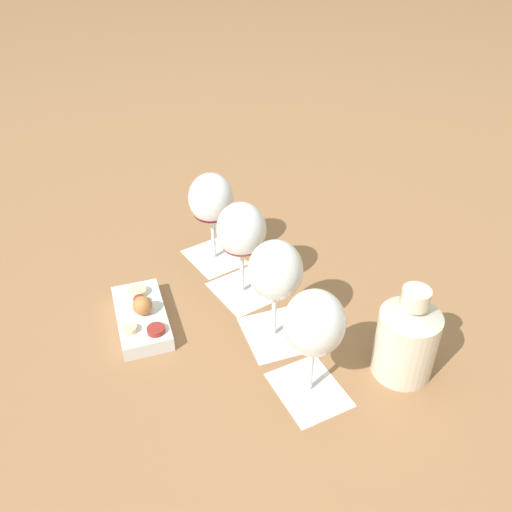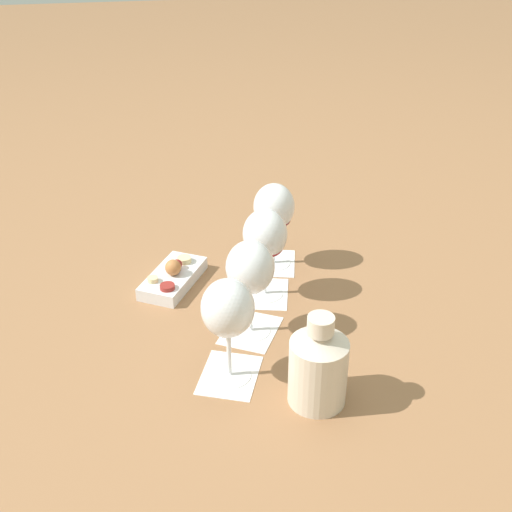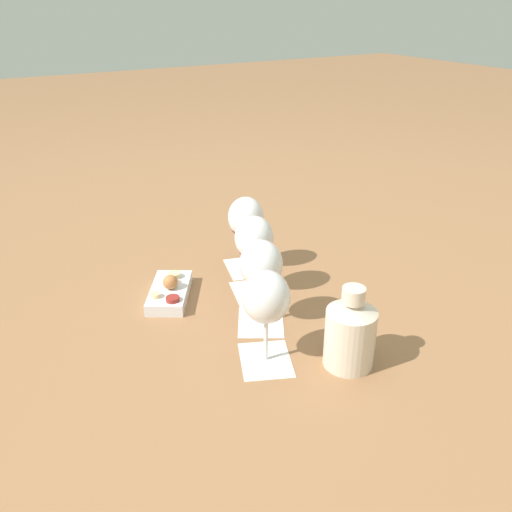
# 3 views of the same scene
# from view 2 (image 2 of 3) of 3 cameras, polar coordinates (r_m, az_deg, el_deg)

# --- Properties ---
(ground_plane) EXTENTS (8.00, 8.00, 0.00)m
(ground_plane) POSITION_cam_2_polar(r_m,az_deg,el_deg) (1.24, 0.02, -5.07)
(ground_plane) COLOR #936642
(tasting_card_0) EXTENTS (0.14, 0.13, 0.00)m
(tasting_card_0) POSITION_cam_2_polar(r_m,az_deg,el_deg) (1.10, -2.37, -10.50)
(tasting_card_0) COLOR white
(tasting_card_0) RESTS_ON ground_plane
(tasting_card_1) EXTENTS (0.15, 0.14, 0.00)m
(tasting_card_1) POSITION_cam_2_polar(r_m,az_deg,el_deg) (1.19, -0.49, -6.62)
(tasting_card_1) COLOR white
(tasting_card_1) RESTS_ON ground_plane
(tasting_card_2) EXTENTS (0.14, 0.12, 0.00)m
(tasting_card_2) POSITION_cam_2_polar(r_m,az_deg,el_deg) (1.30, 0.76, -3.34)
(tasting_card_2) COLOR white
(tasting_card_2) RESTS_ON ground_plane
(tasting_card_3) EXTENTS (0.14, 0.12, 0.00)m
(tasting_card_3) POSITION_cam_2_polar(r_m,az_deg,el_deg) (1.40, 1.54, -0.61)
(tasting_card_3) COLOR white
(tasting_card_3) RESTS_ON ground_plane
(wine_glass_0) EXTENTS (0.09, 0.09, 0.18)m
(wine_glass_0) POSITION_cam_2_polar(r_m,az_deg,el_deg) (1.02, -2.51, -5.07)
(wine_glass_0) COLOR white
(wine_glass_0) RESTS_ON tasting_card_0
(wine_glass_1) EXTENTS (0.09, 0.09, 0.18)m
(wine_glass_1) POSITION_cam_2_polar(r_m,az_deg,el_deg) (1.12, -0.52, -1.41)
(wine_glass_1) COLOR white
(wine_glass_1) RESTS_ON tasting_card_1
(wine_glass_2) EXTENTS (0.09, 0.09, 0.18)m
(wine_glass_2) POSITION_cam_2_polar(r_m,az_deg,el_deg) (1.23, 0.80, 1.60)
(wine_glass_2) COLOR white
(wine_glass_2) RESTS_ON tasting_card_2
(wine_glass_3) EXTENTS (0.09, 0.09, 0.18)m
(wine_glass_3) POSITION_cam_2_polar(r_m,az_deg,el_deg) (1.34, 1.61, 4.07)
(wine_glass_3) COLOR white
(wine_glass_3) RESTS_ON tasting_card_3
(ceramic_vase) EXTENTS (0.09, 0.09, 0.16)m
(ceramic_vase) POSITION_cam_2_polar(r_m,az_deg,el_deg) (1.01, 5.56, -9.64)
(ceramic_vase) COLOR beige
(ceramic_vase) RESTS_ON ground_plane
(snack_dish) EXTENTS (0.18, 0.16, 0.06)m
(snack_dish) POSITION_cam_2_polar(r_m,az_deg,el_deg) (1.33, -7.37, -1.84)
(snack_dish) COLOR silver
(snack_dish) RESTS_ON ground_plane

